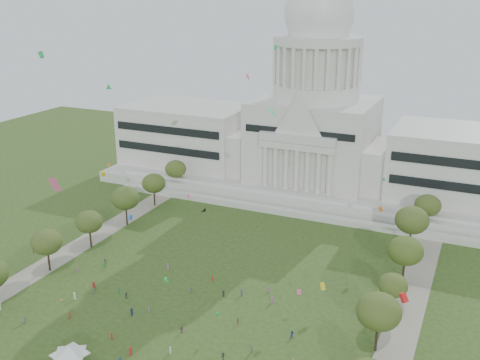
{
  "coord_description": "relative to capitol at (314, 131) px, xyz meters",
  "views": [
    {
      "loc": [
        59.48,
        -87.44,
        73.3
      ],
      "look_at": [
        0.0,
        45.0,
        24.0
      ],
      "focal_mm": 42.0,
      "sensor_mm": 36.0,
      "label": 1
    }
  ],
  "objects": [
    {
      "name": "person_4",
      "position": [
        2.97,
        -107.27,
        -21.38
      ],
      "size": [
        0.84,
        1.18,
        1.82
      ],
      "primitive_type": "imported",
      "rotation": [
        0.0,
        0.0,
        4.45
      ],
      "color": "#994C8C",
      "rests_on": "ground"
    },
    {
      "name": "row_tree_r_5",
      "position": [
        43.49,
        -43.4,
        -12.37
      ],
      "size": [
        9.82,
        9.82,
        13.96
      ],
      "color": "black",
      "rests_on": "ground"
    },
    {
      "name": "row_tree_l_3",
      "position": [
        -44.09,
        -79.67,
        -14.09
      ],
      "size": [
        8.12,
        8.12,
        11.55
      ],
      "color": "black",
      "rests_on": "ground"
    },
    {
      "name": "person_9",
      "position": [
        15.75,
        -112.2,
        -21.44
      ],
      "size": [
        1.16,
        1.21,
        1.71
      ],
      "primitive_type": "imported",
      "rotation": [
        0.0,
        0.0,
        0.85
      ],
      "color": "#26262B",
      "rests_on": "ground"
    },
    {
      "name": "person_7",
      "position": [
        -3.08,
        -122.14,
        -21.44
      ],
      "size": [
        0.72,
        0.6,
        1.71
      ],
      "primitive_type": "imported",
      "rotation": [
        0.0,
        0.0,
        3.4
      ],
      "color": "navy",
      "rests_on": "ground"
    },
    {
      "name": "row_tree_r_2",
      "position": [
        44.17,
        -96.15,
        -12.64
      ],
      "size": [
        9.55,
        9.55,
        13.58
      ],
      "color": "black",
      "rests_on": "ground"
    },
    {
      "name": "path_left",
      "position": [
        -48.0,
        -83.59,
        -22.28
      ],
      "size": [
        8.0,
        160.0,
        0.04
      ],
      "primitive_type": "cube",
      "color": "gray",
      "rests_on": "ground"
    },
    {
      "name": "row_tree_l_6",
      "position": [
        -46.87,
        -24.45,
        -14.02
      ],
      "size": [
        8.19,
        8.19,
        11.64
      ],
      "color": "black",
      "rests_on": "ground"
    },
    {
      "name": "distant_crowd",
      "position": [
        -13.87,
        -100.49,
        -21.44
      ],
      "size": [
        62.79,
        36.59,
        1.94
      ],
      "color": "silver",
      "rests_on": "ground"
    },
    {
      "name": "event_tent",
      "position": [
        -12.19,
        -126.64,
        -18.69
      ],
      "size": [
        10.16,
        10.16,
        4.65
      ],
      "color": "#4C4C4C",
      "rests_on": "ground"
    },
    {
      "name": "row_tree_l_5",
      "position": [
        -45.22,
        -42.58,
        -13.88
      ],
      "size": [
        8.33,
        8.33,
        11.85
      ],
      "color": "black",
      "rests_on": "ground"
    },
    {
      "name": "path_right",
      "position": [
        48.0,
        -83.59,
        -22.28
      ],
      "size": [
        8.0,
        160.0,
        0.04
      ],
      "primitive_type": "cube",
      "color": "gray",
      "rests_on": "ground"
    },
    {
      "name": "row_tree_r_3",
      "position": [
        44.4,
        -79.1,
        -15.21
      ],
      "size": [
        7.01,
        7.01,
        9.98
      ],
      "color": "black",
      "rests_on": "ground"
    },
    {
      "name": "row_tree_l_4",
      "position": [
        -44.08,
        -61.17,
        -12.9
      ],
      "size": [
        9.29,
        9.29,
        13.21
      ],
      "color": "black",
      "rests_on": "ground"
    },
    {
      "name": "kite_swarm",
      "position": [
        2.75,
        -106.33,
        4.92
      ],
      "size": [
        88.9,
        98.85,
        61.03
      ],
      "color": "green",
      "rests_on": "ground"
    },
    {
      "name": "capitol",
      "position": [
        0.0,
        0.0,
        0.0
      ],
      "size": [
        160.0,
        64.5,
        91.3
      ],
      "color": "beige",
      "rests_on": "ground"
    },
    {
      "name": "row_tree_r_6",
      "position": [
        45.96,
        -25.46,
        -13.79
      ],
      "size": [
        8.42,
        8.42,
        11.97
      ],
      "color": "black",
      "rests_on": "ground"
    },
    {
      "name": "person_2",
      "position": [
        26.38,
        -99.04,
        -21.37
      ],
      "size": [
        1.03,
        1.03,
        1.85
      ],
      "primitive_type": "imported",
      "rotation": [
        0.0,
        0.0,
        0.8
      ],
      "color": "navy",
      "rests_on": "ground"
    },
    {
      "name": "person_5",
      "position": [
        -11.36,
        -105.98,
        -21.35
      ],
      "size": [
        1.76,
        1.67,
        1.88
      ],
      "primitive_type": "imported",
      "rotation": [
        0.0,
        0.0,
        2.42
      ],
      "color": "navy",
      "rests_on": "ground"
    },
    {
      "name": "row_tree_l_2",
      "position": [
        -45.04,
        -96.29,
        -13.79
      ],
      "size": [
        8.42,
        8.42,
        11.97
      ],
      "color": "black",
      "rests_on": "ground"
    },
    {
      "name": "row_tree_r_4",
      "position": [
        44.76,
        -63.55,
        -13.01
      ],
      "size": [
        9.19,
        9.19,
        13.06
      ],
      "color": "black",
      "rests_on": "ground"
    },
    {
      "name": "ground",
      "position": [
        0.0,
        -113.59,
        -22.3
      ],
      "size": [
        400.0,
        400.0,
        0.0
      ],
      "primitive_type": "plane",
      "color": "#30461A",
      "rests_on": "ground"
    },
    {
      "name": "person_10",
      "position": [
        13.16,
        -99.0,
        -21.5
      ],
      "size": [
        0.54,
        0.95,
        1.59
      ],
      "primitive_type": "imported",
      "rotation": [
        0.0,
        0.0,
        1.6
      ],
      "color": "olive",
      "rests_on": "ground"
    },
    {
      "name": "person_8",
      "position": [
        -17.11,
        -100.09,
        -21.46
      ],
      "size": [
        0.88,
        0.63,
        1.67
      ],
      "primitive_type": "imported",
      "rotation": [
        0.0,
        0.0,
        3.3
      ],
      "color": "#4C4C51",
      "rests_on": "ground"
    }
  ]
}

